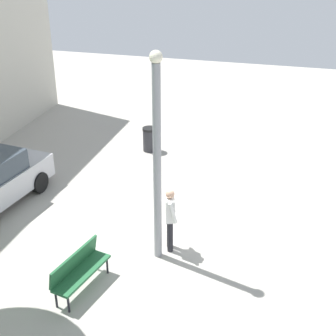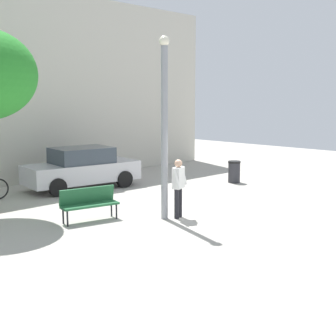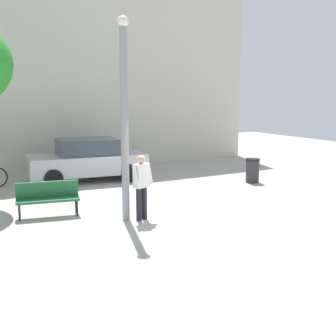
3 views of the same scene
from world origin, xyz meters
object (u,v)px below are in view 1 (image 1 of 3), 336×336
object	(u,v)px
lamppost	(157,157)
person_by_lamppost	(170,215)
park_bench	(79,268)
trash_bin	(150,139)

from	to	relation	value
lamppost	person_by_lamppost	xyz separation A→B (m)	(0.35, -0.21, -1.70)
person_by_lamppost	park_bench	xyz separation A→B (m)	(-1.98, 1.52, -0.42)
person_by_lamppost	trash_bin	bearing A→B (deg)	22.39
person_by_lamppost	trash_bin	world-z (taller)	person_by_lamppost
lamppost	trash_bin	size ratio (longest dim) A/B	5.75
lamppost	park_bench	xyz separation A→B (m)	(-1.64, 1.31, -2.12)
lamppost	trash_bin	distance (m)	6.66
person_by_lamppost	park_bench	bearing A→B (deg)	142.53
lamppost	trash_bin	world-z (taller)	lamppost
person_by_lamppost	lamppost	bearing A→B (deg)	149.03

